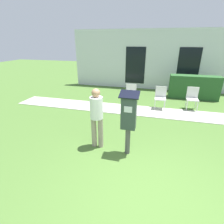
{
  "coord_description": "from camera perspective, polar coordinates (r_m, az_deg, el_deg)",
  "views": [
    {
      "loc": [
        -0.08,
        -2.39,
        2.63
      ],
      "look_at": [
        -1.06,
        1.32,
        1.05
      ],
      "focal_mm": 28.0,
      "sensor_mm": 36.0,
      "label": 1
    }
  ],
  "objects": [
    {
      "name": "ground_plane",
      "position": [
        3.55,
        12.44,
        -26.06
      ],
      "size": [
        40.0,
        40.0,
        0.0
      ],
      "primitive_type": "plane",
      "color": "#476B2D"
    },
    {
      "name": "sidewalk",
      "position": [
        7.07,
        14.39,
        -0.08
      ],
      "size": [
        12.0,
        1.1,
        0.02
      ],
      "color": "#B7B2A8",
      "rests_on": "ground"
    },
    {
      "name": "building_facade",
      "position": [
        10.3,
        15.81,
        15.86
      ],
      "size": [
        10.0,
        0.26,
        3.2
      ],
      "color": "silver",
      "rests_on": "ground"
    },
    {
      "name": "parking_meter",
      "position": [
        4.03,
        5.45,
        -1.27
      ],
      "size": [
        0.44,
        0.31,
        1.59
      ],
      "color": "#4C4C4C",
      "rests_on": "ground"
    },
    {
      "name": "person_standing",
      "position": [
        4.35,
        -5.05,
        -0.69
      ],
      "size": [
        0.32,
        0.32,
        1.58
      ],
      "rotation": [
        0.0,
        0.0,
        0.26
      ],
      "color": "gray",
      "rests_on": "ground"
    },
    {
      "name": "outdoor_chair_left",
      "position": [
        7.57,
        6.1,
        6.16
      ],
      "size": [
        0.44,
        0.44,
        0.9
      ],
      "rotation": [
        0.0,
        0.0,
        -0.35
      ],
      "color": "silver",
      "rests_on": "ground"
    },
    {
      "name": "outdoor_chair_middle",
      "position": [
        7.4,
        15.56,
        5.09
      ],
      "size": [
        0.44,
        0.44,
        0.9
      ],
      "rotation": [
        0.0,
        0.0,
        0.13
      ],
      "color": "silver",
      "rests_on": "ground"
    },
    {
      "name": "outdoor_chair_right",
      "position": [
        7.76,
        24.77,
        4.6
      ],
      "size": [
        0.44,
        0.44,
        0.9
      ],
      "rotation": [
        0.0,
        0.0,
        0.32
      ],
      "color": "silver",
      "rests_on": "ground"
    },
    {
      "name": "hedge_row",
      "position": [
        9.27,
        25.1,
        7.34
      ],
      "size": [
        2.23,
        0.6,
        1.1
      ],
      "color": "#285628",
      "rests_on": "ground"
    }
  ]
}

